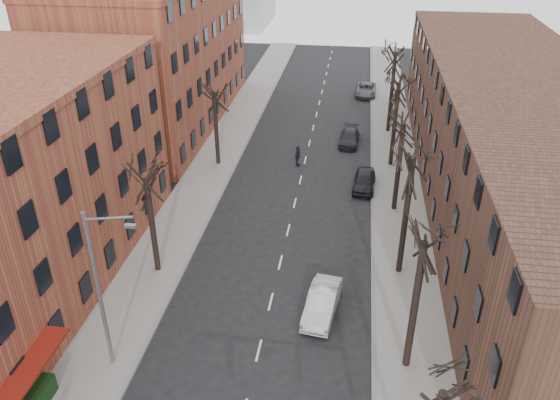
% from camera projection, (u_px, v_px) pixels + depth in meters
% --- Properties ---
extents(sidewalk_left, '(4.00, 90.00, 0.15)m').
position_uv_depth(sidewalk_left, '(217.00, 159.00, 49.58)').
color(sidewalk_left, gray).
rests_on(sidewalk_left, ground).
extents(sidewalk_right, '(4.00, 90.00, 0.15)m').
position_uv_depth(sidewalk_right, '(395.00, 170.00, 47.59)').
color(sidewalk_right, gray).
rests_on(sidewalk_right, ground).
extents(building_left_far, '(12.00, 28.00, 14.00)m').
position_uv_depth(building_left_far, '(157.00, 55.00, 54.99)').
color(building_left_far, brown).
rests_on(building_left_far, ground).
extents(building_right, '(12.00, 50.00, 10.00)m').
position_uv_depth(building_right, '(516.00, 146.00, 39.88)').
color(building_right, '#533227').
rests_on(building_right, ground).
extents(tree_right_b, '(5.20, 5.20, 10.80)m').
position_uv_depth(tree_right_b, '(405.00, 366.00, 27.79)').
color(tree_right_b, black).
rests_on(tree_right_b, ground).
extents(tree_right_c, '(5.20, 5.20, 11.60)m').
position_uv_depth(tree_right_c, '(398.00, 272.00, 34.71)').
color(tree_right_c, black).
rests_on(tree_right_c, ground).
extents(tree_right_d, '(5.20, 5.20, 10.00)m').
position_uv_depth(tree_right_d, '(394.00, 210.00, 41.62)').
color(tree_right_d, black).
rests_on(tree_right_d, ground).
extents(tree_right_e, '(5.20, 5.20, 10.80)m').
position_uv_depth(tree_right_e, '(390.00, 165.00, 48.54)').
color(tree_right_e, black).
rests_on(tree_right_e, ground).
extents(tree_right_f, '(5.20, 5.20, 11.60)m').
position_uv_depth(tree_right_f, '(388.00, 132.00, 55.46)').
color(tree_right_f, black).
rests_on(tree_right_f, ground).
extents(tree_left_a, '(5.20, 5.20, 9.50)m').
position_uv_depth(tree_left_a, '(158.00, 271.00, 34.87)').
color(tree_left_a, black).
rests_on(tree_left_a, ground).
extents(tree_left_b, '(5.20, 5.20, 9.50)m').
position_uv_depth(tree_left_b, '(218.00, 164.00, 48.70)').
color(tree_left_b, black).
rests_on(tree_left_b, ground).
extents(streetlight, '(2.45, 0.22, 9.03)m').
position_uv_depth(streetlight, '(101.00, 286.00, 25.44)').
color(streetlight, slate).
rests_on(streetlight, ground).
extents(silver_sedan, '(2.15, 4.69, 1.49)m').
position_uv_depth(silver_sedan, '(322.00, 302.00, 30.98)').
color(silver_sedan, silver).
rests_on(silver_sedan, ground).
extents(parked_car_near, '(1.98, 4.34, 1.44)m').
position_uv_depth(parked_car_near, '(364.00, 181.00, 44.32)').
color(parked_car_near, black).
rests_on(parked_car_near, ground).
extents(parked_car_mid, '(2.03, 4.49, 1.28)m').
position_uv_depth(parked_car_mid, '(349.00, 138.00, 52.49)').
color(parked_car_mid, black).
rests_on(parked_car_mid, ground).
extents(parked_car_far, '(2.43, 5.03, 1.38)m').
position_uv_depth(parked_car_far, '(366.00, 90.00, 65.41)').
color(parked_car_far, '#53545A').
rests_on(parked_car_far, ground).
extents(pedestrian_crossing, '(0.71, 1.20, 1.92)m').
position_uv_depth(pedestrian_crossing, '(298.00, 156.00, 47.99)').
color(pedestrian_crossing, black).
rests_on(pedestrian_crossing, ground).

